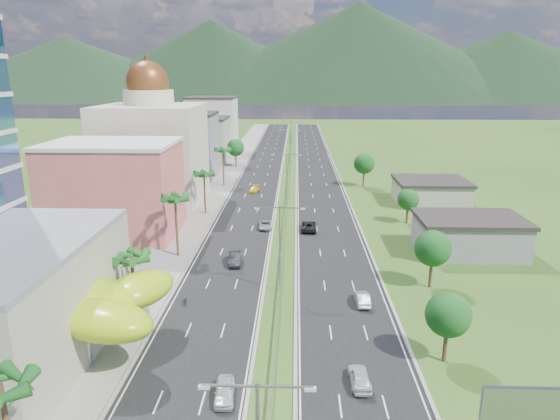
# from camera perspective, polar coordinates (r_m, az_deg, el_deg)

# --- Properties ---
(ground) EXTENTS (500.00, 500.00, 0.00)m
(ground) POSITION_cam_1_polar(r_m,az_deg,el_deg) (53.93, -0.39, -13.73)
(ground) COLOR #2D5119
(ground) RESTS_ON ground
(road_left) EXTENTS (11.00, 260.00, 0.04)m
(road_left) POSITION_cam_1_polar(r_m,az_deg,el_deg) (139.88, -2.02, 4.56)
(road_left) COLOR black
(road_left) RESTS_ON ground
(road_right) EXTENTS (11.00, 260.00, 0.04)m
(road_right) POSITION_cam_1_polar(r_m,az_deg,el_deg) (139.68, 4.15, 4.51)
(road_right) COLOR black
(road_right) RESTS_ON ground
(sidewalk_left) EXTENTS (7.00, 260.00, 0.12)m
(sidewalk_left) POSITION_cam_1_polar(r_m,az_deg,el_deg) (140.83, -5.89, 4.58)
(sidewalk_left) COLOR gray
(sidewalk_left) RESTS_ON ground
(median_guardrail) EXTENTS (0.10, 216.06, 0.76)m
(median_guardrail) POSITION_cam_1_polar(r_m,az_deg,el_deg) (121.81, 0.94, 3.23)
(median_guardrail) COLOR gray
(median_guardrail) RESTS_ON ground
(streetlight_median_b) EXTENTS (6.04, 0.25, 11.00)m
(streetlight_median_b) POSITION_cam_1_polar(r_m,az_deg,el_deg) (60.34, -0.03, -3.46)
(streetlight_median_b) COLOR gray
(streetlight_median_b) RESTS_ON ground
(streetlight_median_c) EXTENTS (6.04, 0.25, 11.00)m
(streetlight_median_c) POSITION_cam_1_polar(r_m,az_deg,el_deg) (99.03, 0.74, 4.02)
(streetlight_median_c) COLOR gray
(streetlight_median_c) RESTS_ON ground
(streetlight_median_d) EXTENTS (6.04, 0.25, 11.00)m
(streetlight_median_d) POSITION_cam_1_polar(r_m,az_deg,el_deg) (143.42, 1.10, 7.56)
(streetlight_median_d) COLOR gray
(streetlight_median_d) RESTS_ON ground
(streetlight_median_e) EXTENTS (6.04, 0.25, 11.00)m
(streetlight_median_e) POSITION_cam_1_polar(r_m,az_deg,el_deg) (188.10, 1.30, 9.42)
(streetlight_median_e) COLOR gray
(streetlight_median_e) RESTS_ON ground
(lime_canopy) EXTENTS (18.00, 15.00, 7.40)m
(lime_canopy) POSITION_cam_1_polar(r_m,az_deg,el_deg) (52.78, -23.17, -9.68)
(lime_canopy) COLOR #A2C913
(lime_canopy) RESTS_ON ground
(pink_shophouse) EXTENTS (20.00, 15.00, 15.00)m
(pink_shophouse) POSITION_cam_1_polar(r_m,az_deg,el_deg) (86.59, -18.39, 2.08)
(pink_shophouse) COLOR #C85852
(pink_shophouse) RESTS_ON ground
(domed_building) EXTENTS (20.00, 20.00, 28.70)m
(domed_building) POSITION_cam_1_polar(r_m,az_deg,el_deg) (107.40, -14.42, 6.93)
(domed_building) COLOR #C1B3A0
(domed_building) RESTS_ON ground
(midrise_grey) EXTENTS (16.00, 15.00, 16.00)m
(midrise_grey) POSITION_cam_1_polar(r_m,az_deg,el_deg) (131.59, -10.92, 7.13)
(midrise_grey) COLOR slate
(midrise_grey) RESTS_ON ground
(midrise_beige) EXTENTS (16.00, 15.00, 13.00)m
(midrise_beige) POSITION_cam_1_polar(r_m,az_deg,el_deg) (153.13, -9.11, 7.77)
(midrise_beige) COLOR #A8A28A
(midrise_beige) RESTS_ON ground
(midrise_white) EXTENTS (16.00, 15.00, 18.00)m
(midrise_white) POSITION_cam_1_polar(r_m,az_deg,el_deg) (175.34, -7.74, 9.59)
(midrise_white) COLOR silver
(midrise_white) RESTS_ON ground
(billboard) EXTENTS (5.20, 0.35, 6.20)m
(billboard) POSITION_cam_1_polar(r_m,az_deg,el_deg) (39.36, 25.71, -19.98)
(billboard) COLOR gray
(billboard) RESTS_ON ground
(shed_near) EXTENTS (15.00, 10.00, 5.00)m
(shed_near) POSITION_cam_1_polar(r_m,az_deg,el_deg) (80.25, 20.78, -2.86)
(shed_near) COLOR slate
(shed_near) RESTS_ON ground
(shed_far) EXTENTS (14.00, 12.00, 4.40)m
(shed_far) POSITION_cam_1_polar(r_m,az_deg,el_deg) (108.57, 16.83, 1.92)
(shed_far) COLOR #A8A28A
(shed_far) RESTS_ON ground
(palm_tree_a) EXTENTS (3.60, 3.60, 9.10)m
(palm_tree_a) POSITION_cam_1_polar(r_m,az_deg,el_deg) (35.54, -29.28, -17.62)
(palm_tree_a) COLOR #47301C
(palm_tree_a) RESTS_ON ground
(palm_tree_b) EXTENTS (3.60, 3.60, 8.10)m
(palm_tree_b) POSITION_cam_1_polar(r_m,az_deg,el_deg) (55.49, -16.61, -5.51)
(palm_tree_b) COLOR #47301C
(palm_tree_b) RESTS_ON ground
(palm_tree_c) EXTENTS (3.60, 3.60, 9.60)m
(palm_tree_c) POSITION_cam_1_polar(r_m,az_deg,el_deg) (73.41, -11.90, 1.06)
(palm_tree_c) COLOR #47301C
(palm_tree_c) RESTS_ON ground
(palm_tree_d) EXTENTS (3.60, 3.60, 8.60)m
(palm_tree_d) POSITION_cam_1_polar(r_m,az_deg,el_deg) (95.55, -8.68, 3.92)
(palm_tree_d) COLOR #47301C
(palm_tree_d) RESTS_ON ground
(palm_tree_e) EXTENTS (3.60, 3.60, 9.40)m
(palm_tree_e) POSITION_cam_1_polar(r_m,az_deg,el_deg) (119.72, -6.55, 6.66)
(palm_tree_e) COLOR #47301C
(palm_tree_e) RESTS_ON ground
(leafy_tree_lfar) EXTENTS (4.90, 4.90, 8.05)m
(leafy_tree_lfar) POSITION_cam_1_polar(r_m,az_deg,el_deg) (144.62, -5.10, 7.10)
(leafy_tree_lfar) COLOR #47301C
(leafy_tree_lfar) RESTS_ON ground
(leafy_tree_ra) EXTENTS (4.20, 4.20, 6.90)m
(leafy_tree_ra) POSITION_cam_1_polar(r_m,az_deg,el_deg) (49.29, 18.67, -11.30)
(leafy_tree_ra) COLOR #47301C
(leafy_tree_ra) RESTS_ON ground
(leafy_tree_rb) EXTENTS (4.55, 4.55, 7.47)m
(leafy_tree_rb) POSITION_cam_1_polar(r_m,az_deg,el_deg) (65.01, 17.06, -4.23)
(leafy_tree_rb) COLOR #47301C
(leafy_tree_rb) RESTS_ON ground
(leafy_tree_rc) EXTENTS (3.85, 3.85, 6.33)m
(leafy_tree_rc) POSITION_cam_1_polar(r_m,az_deg,el_deg) (92.01, 14.44, 1.13)
(leafy_tree_rc) COLOR #47301C
(leafy_tree_rc) RESTS_ON ground
(leafy_tree_rd) EXTENTS (4.90, 4.90, 8.05)m
(leafy_tree_rd) POSITION_cam_1_polar(r_m,az_deg,el_deg) (119.97, 9.59, 5.24)
(leafy_tree_rd) COLOR #47301C
(leafy_tree_rd) RESTS_ON ground
(mountain_ridge) EXTENTS (860.00, 140.00, 90.00)m
(mountain_ridge) POSITION_cam_1_polar(r_m,az_deg,el_deg) (501.15, 8.72, 12.20)
(mountain_ridge) COLOR black
(mountain_ridge) RESTS_ON ground
(car_white_near_left) EXTENTS (1.93, 4.17, 1.38)m
(car_white_near_left) POSITION_cam_1_polar(r_m,az_deg,el_deg) (44.29, -6.36, -19.88)
(car_white_near_left) COLOR silver
(car_white_near_left) RESTS_ON road_left
(car_dark_left) EXTENTS (2.11, 4.93, 1.58)m
(car_dark_left) POSITION_cam_1_polar(r_m,az_deg,el_deg) (71.37, -5.20, -5.54)
(car_dark_left) COLOR black
(car_dark_left) RESTS_ON road_left
(car_silver_mid_left) EXTENTS (2.33, 4.68, 1.27)m
(car_silver_mid_left) POSITION_cam_1_polar(r_m,az_deg,el_deg) (87.03, -1.72, -1.71)
(car_silver_mid_left) COLOR #98999F
(car_silver_mid_left) RESTS_ON road_left
(car_yellow_far_left) EXTENTS (2.30, 4.66, 1.30)m
(car_yellow_far_left) POSITION_cam_1_polar(r_m,az_deg,el_deg) (113.86, -2.96, 2.39)
(car_yellow_far_left) COLOR yellow
(car_yellow_far_left) RESTS_ON road_left
(car_white_near_right) EXTENTS (1.86, 4.29, 1.44)m
(car_white_near_right) POSITION_cam_1_polar(r_m,az_deg,el_deg) (46.11, 9.11, -18.37)
(car_white_near_right) COLOR silver
(car_white_near_right) RESTS_ON road_right
(car_silver_right) EXTENTS (1.55, 4.26, 1.40)m
(car_silver_right) POSITION_cam_1_polar(r_m,az_deg,el_deg) (60.14, 9.38, -9.93)
(car_silver_right) COLOR #B3B5BB
(car_silver_right) RESTS_ON road_right
(car_dark_far_right) EXTENTS (2.69, 5.66, 1.56)m
(car_dark_far_right) POSITION_cam_1_polar(r_m,az_deg,el_deg) (86.16, 3.28, -1.81)
(car_dark_far_right) COLOR black
(car_dark_far_right) RESTS_ON road_right
(motorcycle) EXTENTS (0.65, 1.73, 1.08)m
(motorcycle) POSITION_cam_1_polar(r_m,az_deg,el_deg) (60.39, -10.79, -10.05)
(motorcycle) COLOR black
(motorcycle) RESTS_ON road_left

